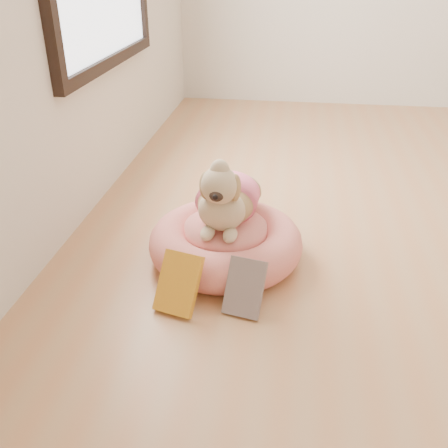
# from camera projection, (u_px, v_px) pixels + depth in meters

# --- Properties ---
(pet_bed) EXTENTS (0.66, 0.66, 0.17)m
(pet_bed) POSITION_uv_depth(u_px,v_px,m) (226.00, 243.00, 2.13)
(pet_bed) COLOR #D25263
(pet_bed) RESTS_ON floor
(dog) EXTENTS (0.33, 0.47, 0.33)m
(dog) POSITION_uv_depth(u_px,v_px,m) (226.00, 186.00, 2.03)
(dog) COLOR olive
(dog) RESTS_ON pet_bed
(book_yellow) EXTENTS (0.19, 0.19, 0.21)m
(book_yellow) POSITION_uv_depth(u_px,v_px,m) (179.00, 283.00, 1.83)
(book_yellow) COLOR yellow
(book_yellow) RESTS_ON floor
(book_white) EXTENTS (0.16, 0.15, 0.19)m
(book_white) POSITION_uv_depth(u_px,v_px,m) (245.00, 288.00, 1.82)
(book_white) COLOR silver
(book_white) RESTS_ON floor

